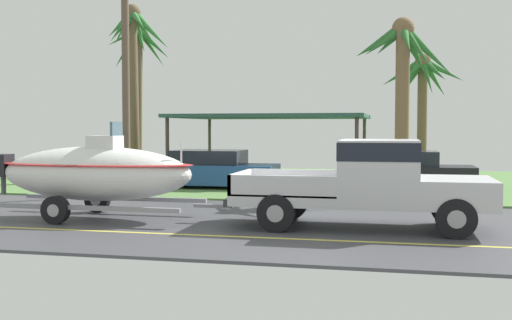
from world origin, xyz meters
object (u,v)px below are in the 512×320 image
at_px(palm_tree_near_right, 422,85).
at_px(palm_tree_mid, 403,66).
at_px(utility_pole, 126,58).
at_px(boat_on_trailer, 95,173).
at_px(palm_tree_far_left, 139,59).
at_px(pickup_truck_towing, 378,180).
at_px(parked_sedan_far, 405,172).
at_px(carport_awning, 273,118).
at_px(palm_tree_near_left, 134,53).
at_px(parked_sedan_near, 213,170).

distance_m(palm_tree_near_right, palm_tree_mid, 9.21).
bearing_deg(utility_pole, boat_on_trailer, -73.77).
bearing_deg(palm_tree_far_left, pickup_truck_towing, -49.63).
distance_m(pickup_truck_towing, parked_sedan_far, 8.18).
relative_size(palm_tree_near_right, utility_pole, 0.65).
bearing_deg(pickup_truck_towing, palm_tree_near_right, 84.33).
bearing_deg(boat_on_trailer, palm_tree_near_right, 61.54).
height_order(carport_awning, palm_tree_far_left, palm_tree_far_left).
height_order(parked_sedan_far, palm_tree_near_left, palm_tree_near_left).
height_order(pickup_truck_towing, palm_tree_mid, palm_tree_mid).
bearing_deg(utility_pole, pickup_truck_towing, -31.20).
bearing_deg(boat_on_trailer, carport_awning, 79.03).
relative_size(parked_sedan_near, utility_pole, 0.52).
xyz_separation_m(pickup_truck_towing, utility_pole, (-8.10, 4.91, 3.34)).
bearing_deg(carport_awning, pickup_truck_towing, -67.98).
xyz_separation_m(palm_tree_near_left, utility_pole, (2.02, -5.18, -0.82)).
bearing_deg(parked_sedan_near, utility_pole, -130.26).
bearing_deg(palm_tree_near_left, palm_tree_near_right, 23.20).
distance_m(parked_sedan_near, utility_pole, 5.00).
relative_size(pickup_truck_towing, palm_tree_near_right, 1.04).
xyz_separation_m(pickup_truck_towing, palm_tree_near_left, (-10.11, 10.09, 4.16)).
relative_size(palm_tree_near_left, palm_tree_far_left, 1.04).
height_order(palm_tree_near_left, palm_tree_near_right, palm_tree_near_left).
xyz_separation_m(palm_tree_mid, utility_pole, (-8.65, -1.00, 0.34)).
distance_m(parked_sedan_near, palm_tree_near_right, 11.17).
bearing_deg(palm_tree_near_left, carport_awning, 10.70).
height_order(palm_tree_near_left, palm_tree_far_left, palm_tree_near_left).
bearing_deg(palm_tree_near_right, carport_awning, -146.88).
relative_size(carport_awning, utility_pole, 0.89).
xyz_separation_m(boat_on_trailer, parked_sedan_far, (7.35, 8.14, -0.42)).
relative_size(parked_sedan_near, palm_tree_near_left, 0.61).
xyz_separation_m(boat_on_trailer, carport_awning, (2.16, 11.15, 1.49)).
bearing_deg(parked_sedan_near, carport_awning, 68.80).
distance_m(palm_tree_mid, utility_pole, 8.71).
bearing_deg(palm_tree_near_right, palm_tree_near_left, -156.80).
bearing_deg(palm_tree_near_right, palm_tree_far_left, -171.71).
height_order(pickup_truck_towing, palm_tree_near_right, palm_tree_near_right).
distance_m(carport_awning, palm_tree_near_left, 6.28).
bearing_deg(carport_awning, palm_tree_mid, -46.00).
bearing_deg(pickup_truck_towing, palm_tree_far_left, 130.37).
bearing_deg(palm_tree_mid, palm_tree_far_left, 148.21).
height_order(parked_sedan_near, utility_pole, utility_pole).
distance_m(palm_tree_near_right, utility_pole, 13.98).
distance_m(boat_on_trailer, palm_tree_near_right, 17.39).
bearing_deg(palm_tree_near_right, parked_sedan_far, -96.71).
bearing_deg(carport_awning, utility_pole, -119.90).
bearing_deg(parked_sedan_near, parked_sedan_far, 5.97).
xyz_separation_m(boat_on_trailer, parked_sedan_near, (0.73, 7.45, -0.42)).
distance_m(boat_on_trailer, parked_sedan_near, 7.50).
relative_size(pickup_truck_towing, palm_tree_mid, 1.03).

